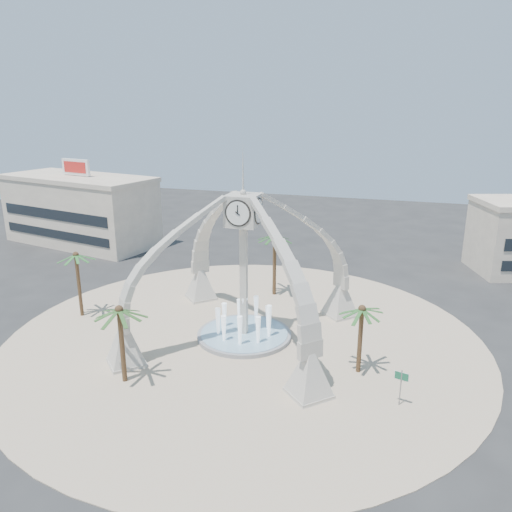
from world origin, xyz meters
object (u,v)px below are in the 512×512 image
(palm_east, at_px, (362,310))
(palm_north, at_px, (275,236))
(clock_tower, at_px, (244,265))
(fountain, at_px, (244,334))
(palm_south, at_px, (119,311))
(palm_west, at_px, (76,256))
(street_sign, at_px, (401,381))

(palm_east, bearing_deg, palm_north, 127.36)
(clock_tower, xyz_separation_m, fountain, (0.00, 0.00, -6.20))
(clock_tower, xyz_separation_m, palm_south, (-5.87, -9.29, -1.01))
(clock_tower, bearing_deg, palm_west, -178.88)
(palm_west, height_order, palm_north, palm_north)
(clock_tower, bearing_deg, palm_north, 91.44)
(fountain, relative_size, street_sign, 3.08)
(palm_west, distance_m, street_sign, 29.93)
(palm_west, height_order, street_sign, palm_west)
(palm_east, height_order, palm_north, palm_north)
(clock_tower, distance_m, palm_west, 16.02)
(palm_south, bearing_deg, palm_west, 138.47)
(clock_tower, relative_size, fountain, 2.24)
(palm_east, relative_size, palm_west, 0.86)
(palm_west, bearing_deg, fountain, 1.12)
(fountain, distance_m, palm_east, 11.36)
(palm_south, bearing_deg, fountain, 57.73)
(fountain, bearing_deg, palm_east, -16.33)
(palm_west, distance_m, palm_south, 13.55)
(clock_tower, xyz_separation_m, street_sign, (13.00, -6.47, -4.64))
(fountain, height_order, palm_west, palm_west)
(street_sign, bearing_deg, clock_tower, 168.64)
(palm_east, bearing_deg, fountain, 163.67)
(fountain, height_order, street_sign, fountain)
(palm_east, height_order, palm_south, palm_south)
(palm_east, distance_m, palm_north, 16.84)
(palm_west, bearing_deg, clock_tower, 1.12)
(palm_north, relative_size, palm_south, 1.15)
(palm_south, bearing_deg, palm_east, 21.99)
(fountain, height_order, palm_north, palm_north)
(clock_tower, distance_m, fountain, 6.20)
(palm_north, bearing_deg, palm_south, -105.86)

